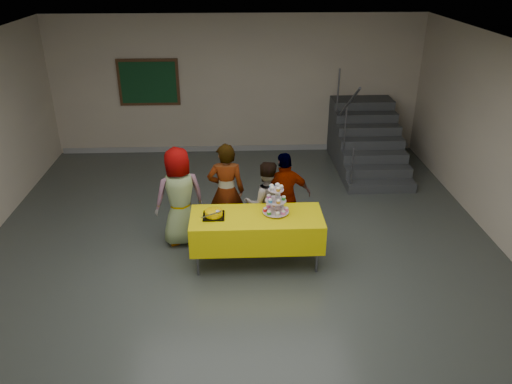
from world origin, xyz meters
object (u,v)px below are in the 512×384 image
schoolchild_a (180,197)px  schoolchild_d (285,197)px  schoolchild_c (265,203)px  staircase (365,142)px  bake_table (257,229)px  noticeboard (149,82)px  schoolchild_b (226,192)px  cupcake_stand (276,202)px  bear_cake (214,213)px

schoolchild_a → schoolchild_d: schoolchild_a is taller
schoolchild_c → staircase: 3.88m
bake_table → schoolchild_a: size_ratio=1.21×
noticeboard → staircase: bearing=-10.3°
bake_table → noticeboard: noticeboard is taller
schoolchild_c → bake_table: bearing=67.7°
schoolchild_b → schoolchild_c: size_ratio=1.17×
noticeboard → cupcake_stand: bearing=-61.8°
bear_cake → noticeboard: noticeboard is taller
schoolchild_b → schoolchild_d: bearing=173.8°
bear_cake → schoolchild_c: 0.97m
bear_cake → staircase: size_ratio=0.15×
bear_cake → schoolchild_c: size_ratio=0.27×
schoolchild_a → schoolchild_c: size_ratio=1.16×
bake_table → cupcake_stand: 0.48m
staircase → cupcake_stand: bearing=-121.3°
bake_table → noticeboard: size_ratio=1.45×
schoolchild_b → schoolchild_a: bearing=10.3°
schoolchild_a → schoolchild_d: (1.61, 0.04, -0.06)m
schoolchild_c → cupcake_stand: bearing=95.5°
schoolchild_a → schoolchild_d: size_ratio=1.08×
schoolchild_b → schoolchild_c: bearing=162.3°
bear_cake → cupcake_stand: bearing=4.1°
cupcake_stand → schoolchild_a: schoolchild_a is taller
cupcake_stand → schoolchild_a: (-1.42, 0.57, -0.17)m
schoolchild_a → schoolchild_d: bearing=160.5°
schoolchild_a → schoolchild_b: bearing=169.7°
bear_cake → staircase: 4.82m
bear_cake → schoolchild_d: bearing=32.0°
bear_cake → schoolchild_a: 0.83m
schoolchild_d → noticeboard: (-2.58, 3.85, 0.88)m
bake_table → schoolchild_d: schoolchild_d is taller
bake_table → schoolchild_c: bearing=74.6°
bear_cake → schoolchild_a: (-0.54, 0.63, -0.05)m
staircase → schoolchild_a: bearing=-139.8°
schoolchild_b → staircase: size_ratio=0.66×
schoolchild_c → schoolchild_d: schoolchild_d is taller
schoolchild_d → staircase: size_ratio=0.60×
schoolchild_a → staircase: size_ratio=0.65×
schoolchild_c → staircase: bearing=-133.6°
staircase → noticeboard: bearing=169.7°
schoolchild_d → staircase: staircase is taller
bake_table → cupcake_stand: (0.28, 0.08, 0.39)m
bake_table → cupcake_stand: cupcake_stand is taller
schoolchild_d → schoolchild_c: bearing=3.6°
schoolchild_d → staircase: bearing=-137.3°
bear_cake → schoolchild_a: bearing=130.6°
bake_table → schoolchild_a: 1.33m
cupcake_stand → staircase: staircase is taller
staircase → noticeboard: size_ratio=1.85×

